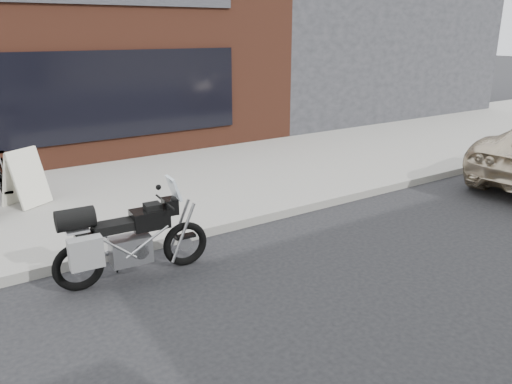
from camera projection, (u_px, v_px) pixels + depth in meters
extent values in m
plane|color=black|center=(438.00, 360.00, 4.95)|extent=(120.00, 120.00, 0.00)
cube|color=gray|center=(158.00, 182.00, 10.47)|extent=(44.00, 6.00, 0.15)
cube|color=black|center=(27.00, 101.00, 10.48)|extent=(10.00, 0.08, 2.00)
cube|color=#27282C|center=(314.00, 33.00, 20.38)|extent=(10.00, 10.00, 6.00)
torus|color=black|center=(79.00, 267.00, 6.20)|extent=(0.64, 0.15, 0.64)
torus|color=black|center=(185.00, 244.00, 6.88)|extent=(0.64, 0.15, 0.64)
cube|color=#B7B7BC|center=(131.00, 250.00, 6.49)|extent=(0.54, 0.32, 0.36)
cube|color=black|center=(150.00, 218.00, 6.51)|extent=(0.49, 0.33, 0.25)
cube|color=black|center=(114.00, 227.00, 6.29)|extent=(0.54, 0.30, 0.11)
cube|color=black|center=(87.00, 237.00, 6.15)|extent=(0.30, 0.23, 0.13)
cube|color=black|center=(170.00, 206.00, 6.60)|extent=(0.19, 0.24, 0.21)
cube|color=silver|center=(174.00, 188.00, 6.56)|extent=(0.15, 0.29, 0.32)
cylinder|color=black|center=(165.00, 202.00, 6.55)|extent=(0.07, 0.66, 0.03)
cube|color=#B7B7BC|center=(76.00, 229.00, 6.06)|extent=(0.28, 0.30, 0.03)
cube|color=slate|center=(86.00, 253.00, 5.94)|extent=(0.41, 0.20, 0.38)
cylinder|color=black|center=(75.00, 219.00, 6.02)|extent=(0.47, 0.29, 0.27)
cylinder|color=#B7B7BC|center=(99.00, 256.00, 6.45)|extent=(0.53, 0.11, 0.18)
cube|color=silver|center=(29.00, 178.00, 8.74)|extent=(0.70, 0.59, 1.00)
cube|color=silver|center=(19.00, 176.00, 8.85)|extent=(0.70, 0.59, 1.00)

